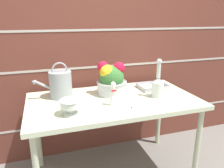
{
  "coord_description": "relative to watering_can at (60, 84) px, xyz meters",
  "views": [
    {
      "loc": [
        -0.54,
        -1.63,
        1.41
      ],
      "look_at": [
        0.0,
        0.04,
        0.86
      ],
      "focal_mm": 35.0,
      "sensor_mm": 36.0,
      "label": 1
    }
  ],
  "objects": [
    {
      "name": "brick_wall",
      "position": [
        0.41,
        0.31,
        0.24
      ],
      "size": [
        3.6,
        0.08,
        2.2
      ],
      "color": "brown",
      "rests_on": "ground_plane"
    },
    {
      "name": "patio_table",
      "position": [
        0.41,
        -0.18,
        -0.18
      ],
      "size": [
        1.41,
        0.77,
        0.74
      ],
      "color": "beige",
      "rests_on": "ground_plane"
    },
    {
      "name": "watering_can",
      "position": [
        0.0,
        0.0,
        0.0
      ],
      "size": [
        0.33,
        0.19,
        0.3
      ],
      "color": "#93999E",
      "rests_on": "patio_table"
    },
    {
      "name": "crystal_pedestal_bowl",
      "position": [
        0.03,
        -0.37,
        -0.05
      ],
      "size": [
        0.15,
        0.15,
        0.11
      ],
      "color": "silver",
      "rests_on": "patio_table"
    },
    {
      "name": "flower_planter",
      "position": [
        0.44,
        -0.06,
        0.02
      ],
      "size": [
        0.27,
        0.27,
        0.29
      ],
      "color": "#BCBCC1",
      "rests_on": "patio_table"
    },
    {
      "name": "glass_decanter",
      "position": [
        0.79,
        -0.25,
        -0.01
      ],
      "size": [
        0.1,
        0.1,
        0.33
      ],
      "color": "silver",
      "rests_on": "patio_table"
    },
    {
      "name": "figurine_vase",
      "position": [
        0.37,
        -0.31,
        -0.04
      ],
      "size": [
        0.07,
        0.07,
        0.19
      ],
      "color": "white",
      "rests_on": "patio_table"
    },
    {
      "name": "wire_tray",
      "position": [
        0.87,
        -0.02,
        -0.11
      ],
      "size": [
        0.27,
        0.21,
        0.04
      ],
      "color": "#B7B7BC",
      "rests_on": "patio_table"
    },
    {
      "name": "fallen_petal",
      "position": [
        0.49,
        -0.4,
        -0.11
      ],
      "size": [
        0.01,
        0.01,
        0.01
      ],
      "color": "red",
      "rests_on": "patio_table"
    }
  ]
}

